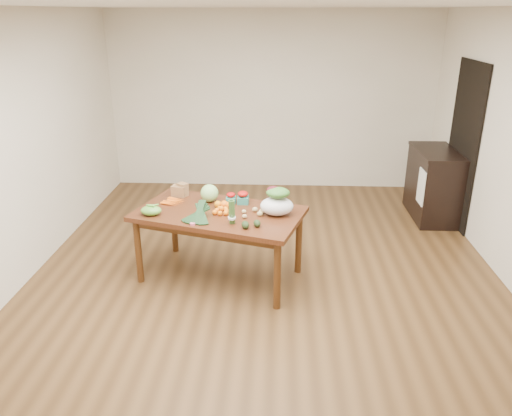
{
  "coord_description": "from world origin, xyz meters",
  "views": [
    {
      "loc": [
        0.12,
        -4.74,
        2.65
      ],
      "look_at": [
        -0.1,
        0.0,
        0.77
      ],
      "focal_mm": 35.0,
      "sensor_mm": 36.0,
      "label": 1
    }
  ],
  "objects_px": {
    "kale_bunch": "(197,213)",
    "paper_bag": "(179,190)",
    "cabinet": "(433,184)",
    "asparagus_bundle": "(232,212)",
    "dining_table": "(220,245)",
    "mandarin_cluster": "(221,210)",
    "cabbage": "(209,193)",
    "salad_bag": "(277,203)"
  },
  "relations": [
    {
      "from": "cabinet",
      "to": "mandarin_cluster",
      "type": "bearing_deg",
      "value": -145.04
    },
    {
      "from": "paper_bag",
      "to": "mandarin_cluster",
      "type": "distance_m",
      "value": 0.71
    },
    {
      "from": "dining_table",
      "to": "paper_bag",
      "type": "distance_m",
      "value": 0.79
    },
    {
      "from": "cabbage",
      "to": "paper_bag",
      "type": "bearing_deg",
      "value": 156.56
    },
    {
      "from": "mandarin_cluster",
      "to": "asparagus_bundle",
      "type": "xyz_separation_m",
      "value": [
        0.13,
        -0.26,
        0.08
      ]
    },
    {
      "from": "paper_bag",
      "to": "cabbage",
      "type": "bearing_deg",
      "value": -23.44
    },
    {
      "from": "cabbage",
      "to": "asparagus_bundle",
      "type": "height_order",
      "value": "asparagus_bundle"
    },
    {
      "from": "cabbage",
      "to": "mandarin_cluster",
      "type": "height_order",
      "value": "cabbage"
    },
    {
      "from": "paper_bag",
      "to": "asparagus_bundle",
      "type": "distance_m",
      "value": 0.99
    },
    {
      "from": "cabbage",
      "to": "kale_bunch",
      "type": "height_order",
      "value": "cabbage"
    },
    {
      "from": "cabinet",
      "to": "mandarin_cluster",
      "type": "relative_size",
      "value": 5.67
    },
    {
      "from": "dining_table",
      "to": "asparagus_bundle",
      "type": "bearing_deg",
      "value": -45.48
    },
    {
      "from": "cabbage",
      "to": "cabinet",
      "type": "bearing_deg",
      "value": 28.45
    },
    {
      "from": "mandarin_cluster",
      "to": "asparagus_bundle",
      "type": "height_order",
      "value": "asparagus_bundle"
    },
    {
      "from": "cabbage",
      "to": "asparagus_bundle",
      "type": "distance_m",
      "value": 0.66
    },
    {
      "from": "mandarin_cluster",
      "to": "asparagus_bundle",
      "type": "bearing_deg",
      "value": -63.25
    },
    {
      "from": "mandarin_cluster",
      "to": "paper_bag",
      "type": "bearing_deg",
      "value": 136.88
    },
    {
      "from": "salad_bag",
      "to": "kale_bunch",
      "type": "bearing_deg",
      "value": -165.51
    },
    {
      "from": "cabbage",
      "to": "kale_bunch",
      "type": "bearing_deg",
      "value": -95.36
    },
    {
      "from": "kale_bunch",
      "to": "asparagus_bundle",
      "type": "xyz_separation_m",
      "value": [
        0.35,
        -0.06,
        0.05
      ]
    },
    {
      "from": "cabbage",
      "to": "kale_bunch",
      "type": "distance_m",
      "value": 0.54
    },
    {
      "from": "cabinet",
      "to": "kale_bunch",
      "type": "height_order",
      "value": "cabinet"
    },
    {
      "from": "kale_bunch",
      "to": "salad_bag",
      "type": "xyz_separation_m",
      "value": [
        0.77,
        0.2,
        0.05
      ]
    },
    {
      "from": "mandarin_cluster",
      "to": "asparagus_bundle",
      "type": "distance_m",
      "value": 0.31
    },
    {
      "from": "asparagus_bundle",
      "to": "cabbage",
      "type": "bearing_deg",
      "value": 133.5
    },
    {
      "from": "dining_table",
      "to": "kale_bunch",
      "type": "bearing_deg",
      "value": -108.18
    },
    {
      "from": "kale_bunch",
      "to": "paper_bag",
      "type": "bearing_deg",
      "value": 130.85
    },
    {
      "from": "cabinet",
      "to": "paper_bag",
      "type": "height_order",
      "value": "cabinet"
    },
    {
      "from": "cabinet",
      "to": "asparagus_bundle",
      "type": "height_order",
      "value": "asparagus_bundle"
    },
    {
      "from": "cabbage",
      "to": "dining_table",
      "type": "bearing_deg",
      "value": -64.75
    },
    {
      "from": "dining_table",
      "to": "asparagus_bundle",
      "type": "relative_size",
      "value": 6.63
    },
    {
      "from": "kale_bunch",
      "to": "mandarin_cluster",
      "type": "bearing_deg",
      "value": 61.38
    },
    {
      "from": "dining_table",
      "to": "mandarin_cluster",
      "type": "relative_size",
      "value": 9.22
    },
    {
      "from": "cabinet",
      "to": "cabbage",
      "type": "height_order",
      "value": "same"
    },
    {
      "from": "dining_table",
      "to": "kale_bunch",
      "type": "height_order",
      "value": "kale_bunch"
    },
    {
      "from": "kale_bunch",
      "to": "cabinet",
      "type": "bearing_deg",
      "value": 52.82
    },
    {
      "from": "cabbage",
      "to": "salad_bag",
      "type": "height_order",
      "value": "salad_bag"
    },
    {
      "from": "dining_table",
      "to": "asparagus_bundle",
      "type": "distance_m",
      "value": 0.61
    },
    {
      "from": "paper_bag",
      "to": "salad_bag",
      "type": "bearing_deg",
      "value": -24.65
    },
    {
      "from": "paper_bag",
      "to": "asparagus_bundle",
      "type": "xyz_separation_m",
      "value": [
        0.65,
        -0.75,
        0.05
      ]
    },
    {
      "from": "cabbage",
      "to": "kale_bunch",
      "type": "relative_size",
      "value": 0.47
    },
    {
      "from": "cabbage",
      "to": "mandarin_cluster",
      "type": "distance_m",
      "value": 0.37
    }
  ]
}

